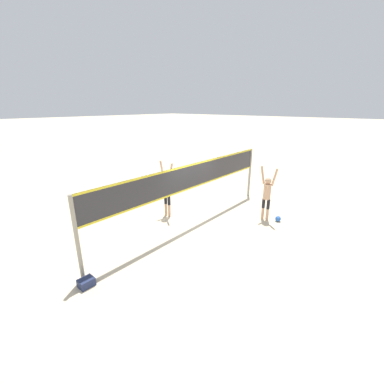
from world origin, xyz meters
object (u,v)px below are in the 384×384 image
volleyball (278,219)px  gear_bag (86,282)px  player_blocker (167,188)px  volleyball_net (192,180)px  player_spiker (267,193)px

volleyball → gear_bag: (-6.87, 2.12, -0.00)m
player_blocker → volleyball_net: bearing=3.0°
player_spiker → volleyball_net: bearing=48.6°
volleyball_net → player_spiker: 3.01m
volleyball_net → player_spiker: (2.21, -1.95, -0.62)m
player_blocker → gear_bag: (-4.42, -1.59, -1.11)m
volleyball → gear_bag: 7.19m
gear_bag → player_blocker: bearing=19.8°
volleyball_net → volleyball: 3.78m
gear_bag → volleyball: bearing=-17.2°
volleyball_net → player_spiker: bearing=-41.4°
player_blocker → gear_bag: player_blocker is taller
player_spiker → player_blocker: size_ratio=0.94×
volleyball_net → player_blocker: (-0.07, 1.27, -0.54)m
volleyball → volleyball_net: bearing=134.3°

